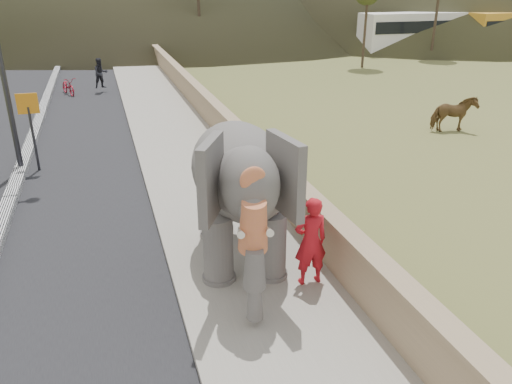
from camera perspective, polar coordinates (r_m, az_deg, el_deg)
road at (r=15.26m, az=-25.86°, el=-0.10°), size 7.00×120.00×0.03m
median at (r=15.23m, az=-25.92°, el=0.23°), size 0.35×120.00×0.22m
walkway at (r=15.20m, az=-7.11°, el=2.28°), size 3.00×120.00×0.15m
parapet at (r=15.39m, az=-1.14°, el=4.59°), size 0.30×120.00×1.10m
lamppost at (r=15.95m, az=-27.07°, el=18.76°), size 1.76×0.36×8.00m
signboard at (r=16.32m, az=-24.40°, el=7.62°), size 0.60×0.08×2.40m
cow at (r=20.78m, az=21.64°, el=8.27°), size 1.74×0.99×1.39m
distant_car at (r=45.13m, az=9.27°, el=16.70°), size 4.33×1.97×1.44m
bus_white at (r=44.98m, az=18.64°, el=16.90°), size 11.04×2.66×3.10m
elephant_and_man at (r=9.83m, az=-1.74°, el=0.22°), size 2.66×4.30×2.91m
motorcyclist at (r=27.76m, az=-19.25°, el=11.93°), size 2.69×1.79×1.78m
trees at (r=32.96m, az=-13.32°, el=19.99°), size 46.38×44.15×8.78m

